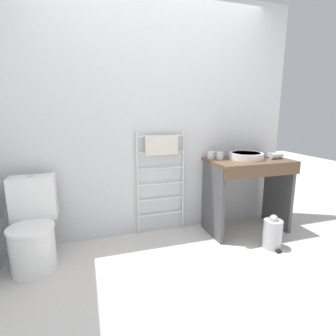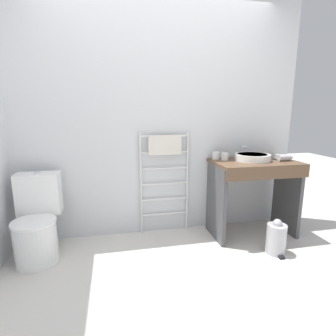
# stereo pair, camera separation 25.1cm
# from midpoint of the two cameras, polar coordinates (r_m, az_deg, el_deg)

# --- Properties ---
(ground_plane) EXTENTS (12.00, 12.00, 0.00)m
(ground_plane) POSITION_cam_midpoint_polar(r_m,az_deg,el_deg) (2.16, 7.85, -26.74)
(ground_plane) COLOR silver
(wall_back) EXTENTS (3.23, 0.12, 2.55)m
(wall_back) POSITION_cam_midpoint_polar(r_m,az_deg,el_deg) (2.91, 0.07, 10.58)
(wall_back) COLOR silver
(wall_back) RESTS_ON ground_plane
(toilet) EXTENTS (0.39, 0.54, 0.80)m
(toilet) POSITION_cam_midpoint_polar(r_m,az_deg,el_deg) (2.71, -24.27, -11.08)
(toilet) COLOR white
(toilet) RESTS_ON ground_plane
(towel_radiator) EXTENTS (0.55, 0.06, 1.15)m
(towel_radiator) POSITION_cam_midpoint_polar(r_m,az_deg,el_deg) (2.87, 1.80, 1.27)
(towel_radiator) COLOR silver
(towel_radiator) RESTS_ON ground_plane
(vanity_counter) EXTENTS (0.90, 0.56, 0.84)m
(vanity_counter) POSITION_cam_midpoint_polar(r_m,az_deg,el_deg) (3.05, 20.48, -3.69)
(vanity_counter) COLOR brown
(vanity_counter) RESTS_ON ground_plane
(sink_basin) EXTENTS (0.38, 0.38, 0.07)m
(sink_basin) POSITION_cam_midpoint_polar(r_m,az_deg,el_deg) (3.02, 20.18, 2.23)
(sink_basin) COLOR white
(sink_basin) RESTS_ON vanity_counter
(faucet) EXTENTS (0.02, 0.10, 0.14)m
(faucet) POSITION_cam_midpoint_polar(r_m,az_deg,el_deg) (3.18, 18.40, 3.76)
(faucet) COLOR silver
(faucet) RESTS_ON vanity_counter
(cup_near_wall) EXTENTS (0.08, 0.08, 0.08)m
(cup_near_wall) POSITION_cam_midpoint_polar(r_m,az_deg,el_deg) (2.98, 12.79, 2.63)
(cup_near_wall) COLOR white
(cup_near_wall) RESTS_ON vanity_counter
(cup_near_edge) EXTENTS (0.08, 0.08, 0.08)m
(cup_near_edge) POSITION_cam_midpoint_polar(r_m,az_deg,el_deg) (2.96, 14.66, 2.44)
(cup_near_edge) COLOR white
(cup_near_edge) RESTS_ON vanity_counter
(hair_dryer) EXTENTS (0.18, 0.18, 0.07)m
(hair_dryer) POSITION_cam_midpoint_polar(r_m,az_deg,el_deg) (3.15, 26.00, 2.07)
(hair_dryer) COLOR #B7B7BC
(hair_dryer) RESTS_ON vanity_counter
(trash_bin) EXTENTS (0.18, 0.22, 0.35)m
(trash_bin) POSITION_cam_midpoint_polar(r_m,az_deg,el_deg) (2.87, 24.90, -13.76)
(trash_bin) COLOR #B7B7BC
(trash_bin) RESTS_ON ground_plane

